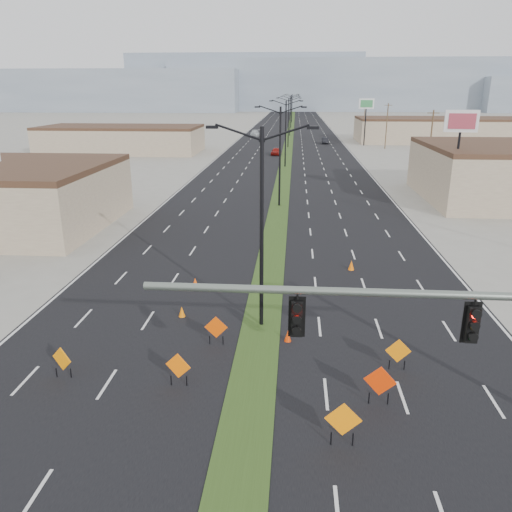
# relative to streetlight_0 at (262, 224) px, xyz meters

# --- Properties ---
(ground) EXTENTS (600.00, 600.00, 0.00)m
(ground) POSITION_rel_streetlight_0_xyz_m (0.00, -12.00, -5.42)
(ground) COLOR gray
(ground) RESTS_ON ground
(road_surface) EXTENTS (25.00, 400.00, 0.02)m
(road_surface) POSITION_rel_streetlight_0_xyz_m (0.00, 88.00, -5.42)
(road_surface) COLOR black
(road_surface) RESTS_ON ground
(median_strip) EXTENTS (2.00, 400.00, 0.04)m
(median_strip) POSITION_rel_streetlight_0_xyz_m (0.00, 88.00, -5.42)
(median_strip) COLOR #2D4619
(median_strip) RESTS_ON ground
(building_sw_far) EXTENTS (30.00, 14.00, 4.50)m
(building_sw_far) POSITION_rel_streetlight_0_xyz_m (-32.00, 73.00, -3.17)
(building_sw_far) COLOR tan
(building_sw_far) RESTS_ON ground
(building_se_far) EXTENTS (44.00, 16.00, 5.00)m
(building_se_far) POSITION_rel_streetlight_0_xyz_m (38.00, 98.00, -2.92)
(building_se_far) COLOR tan
(building_se_far) RESTS_ON ground
(mesa_west) EXTENTS (180.00, 50.00, 22.00)m
(mesa_west) POSITION_rel_streetlight_0_xyz_m (-120.00, 268.00, 5.58)
(mesa_west) COLOR gray
(mesa_west) RESTS_ON ground
(mesa_center) EXTENTS (220.00, 50.00, 28.00)m
(mesa_center) POSITION_rel_streetlight_0_xyz_m (40.00, 288.00, 8.58)
(mesa_center) COLOR gray
(mesa_center) RESTS_ON ground
(mesa_backdrop) EXTENTS (140.00, 50.00, 32.00)m
(mesa_backdrop) POSITION_rel_streetlight_0_xyz_m (-30.00, 308.00, 10.58)
(mesa_backdrop) COLOR gray
(mesa_backdrop) RESTS_ON ground
(streetlight_0) EXTENTS (5.15, 0.24, 10.02)m
(streetlight_0) POSITION_rel_streetlight_0_xyz_m (0.00, 0.00, 0.00)
(streetlight_0) COLOR black
(streetlight_0) RESTS_ON ground
(streetlight_1) EXTENTS (5.15, 0.24, 10.02)m
(streetlight_1) POSITION_rel_streetlight_0_xyz_m (0.00, 28.00, 0.00)
(streetlight_1) COLOR black
(streetlight_1) RESTS_ON ground
(streetlight_2) EXTENTS (5.15, 0.24, 10.02)m
(streetlight_2) POSITION_rel_streetlight_0_xyz_m (0.00, 56.00, 0.00)
(streetlight_2) COLOR black
(streetlight_2) RESTS_ON ground
(streetlight_3) EXTENTS (5.15, 0.24, 10.02)m
(streetlight_3) POSITION_rel_streetlight_0_xyz_m (0.00, 84.00, 0.00)
(streetlight_3) COLOR black
(streetlight_3) RESTS_ON ground
(streetlight_4) EXTENTS (5.15, 0.24, 10.02)m
(streetlight_4) POSITION_rel_streetlight_0_xyz_m (0.00, 112.00, 0.00)
(streetlight_4) COLOR black
(streetlight_4) RESTS_ON ground
(streetlight_5) EXTENTS (5.15, 0.24, 10.02)m
(streetlight_5) POSITION_rel_streetlight_0_xyz_m (0.00, 140.00, 0.00)
(streetlight_5) COLOR black
(streetlight_5) RESTS_ON ground
(streetlight_6) EXTENTS (5.15, 0.24, 10.02)m
(streetlight_6) POSITION_rel_streetlight_0_xyz_m (0.00, 168.00, 0.00)
(streetlight_6) COLOR black
(streetlight_6) RESTS_ON ground
(utility_pole_1) EXTENTS (1.60, 0.20, 9.00)m
(utility_pole_1) POSITION_rel_streetlight_0_xyz_m (20.00, 48.00, -0.74)
(utility_pole_1) COLOR #4C3823
(utility_pole_1) RESTS_ON ground
(utility_pole_2) EXTENTS (1.60, 0.20, 9.00)m
(utility_pole_2) POSITION_rel_streetlight_0_xyz_m (20.00, 83.00, -0.74)
(utility_pole_2) COLOR #4C3823
(utility_pole_2) RESTS_ON ground
(utility_pole_3) EXTENTS (1.60, 0.20, 9.00)m
(utility_pole_3) POSITION_rel_streetlight_0_xyz_m (20.00, 118.00, -0.74)
(utility_pole_3) COLOR #4C3823
(utility_pole_3) RESTS_ON ground
(car_left) EXTENTS (2.00, 4.07, 1.33)m
(car_left) POSITION_rel_streetlight_0_xyz_m (-2.00, 70.75, -4.75)
(car_left) COLOR maroon
(car_left) RESTS_ON ground
(car_mid) EXTENTS (1.49, 4.09, 1.34)m
(car_mid) POSITION_rel_streetlight_0_xyz_m (8.21, 92.28, -4.75)
(car_mid) COLOR black
(car_mid) RESTS_ON ground
(car_far) EXTENTS (2.47, 5.62, 1.61)m
(car_far) POSITION_rel_streetlight_0_xyz_m (-8.98, 108.43, -4.61)
(car_far) COLOR #AEB5B8
(car_far) RESTS_ON ground
(construction_sign_0) EXTENTS (0.99, 0.48, 1.43)m
(construction_sign_0) POSITION_rel_streetlight_0_xyz_m (-8.00, -5.62, -4.59)
(construction_sign_0) COLOR orange
(construction_sign_0) RESTS_ON ground
(construction_sign_1) EXTENTS (1.09, 0.30, 1.48)m
(construction_sign_1) POSITION_rel_streetlight_0_xyz_m (-3.00, -5.84, -4.55)
(construction_sign_1) COLOR #FF6805
(construction_sign_1) RESTS_ON ground
(construction_sign_2) EXTENTS (1.10, 0.05, 1.46)m
(construction_sign_2) POSITION_rel_streetlight_0_xyz_m (-2.00, -2.26, -4.56)
(construction_sign_2) COLOR #DE4704
(construction_sign_2) RESTS_ON ground
(construction_sign_3) EXTENTS (1.27, 0.10, 1.68)m
(construction_sign_3) POSITION_rel_streetlight_0_xyz_m (3.36, -9.00, -4.43)
(construction_sign_3) COLOR orange
(construction_sign_3) RESTS_ON ground
(construction_sign_4) EXTENTS (1.22, 0.30, 1.65)m
(construction_sign_4) POSITION_rel_streetlight_0_xyz_m (4.98, -6.51, -4.45)
(construction_sign_4) COLOR red
(construction_sign_4) RESTS_ON ground
(construction_sign_5) EXTENTS (1.11, 0.05, 1.47)m
(construction_sign_5) POSITION_rel_streetlight_0_xyz_m (6.16, -3.89, -4.56)
(construction_sign_5) COLOR orange
(construction_sign_5) RESTS_ON ground
(cone_0) EXTENTS (0.47, 0.47, 0.60)m
(cone_0) POSITION_rel_streetlight_0_xyz_m (-4.31, 0.63, -5.12)
(cone_0) COLOR orange
(cone_0) RESTS_ON ground
(cone_1) EXTENTS (0.42, 0.42, 0.57)m
(cone_1) POSITION_rel_streetlight_0_xyz_m (1.39, -1.69, -5.13)
(cone_1) COLOR red
(cone_1) RESTS_ON ground
(cone_2) EXTENTS (0.46, 0.46, 0.67)m
(cone_2) POSITION_rel_streetlight_0_xyz_m (5.50, 8.73, -5.08)
(cone_2) COLOR #FF6A05
(cone_2) RESTS_ON ground
(cone_3) EXTENTS (0.45, 0.45, 0.66)m
(cone_3) POSITION_rel_streetlight_0_xyz_m (-4.39, 4.75, -5.09)
(cone_3) COLOR #FF4D05
(cone_3) RESTS_ON ground
(pole_sign_east_near) EXTENTS (3.19, 0.82, 9.72)m
(pole_sign_east_near) POSITION_rel_streetlight_0_xyz_m (17.70, 28.44, 2.52)
(pole_sign_east_near) COLOR black
(pole_sign_east_near) RESTS_ON ground
(pole_sign_east_far) EXTENTS (3.21, 0.47, 9.81)m
(pole_sign_east_far) POSITION_rel_streetlight_0_xyz_m (16.43, 88.83, 2.60)
(pole_sign_east_far) COLOR black
(pole_sign_east_far) RESTS_ON ground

